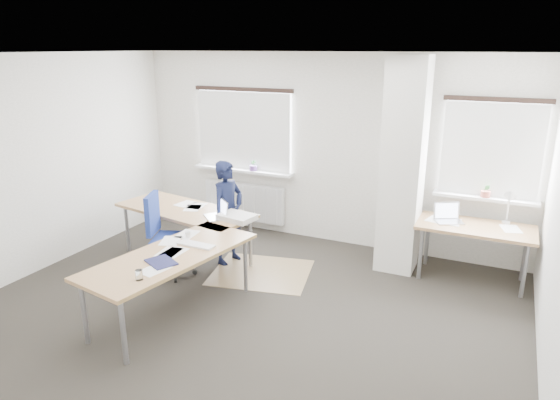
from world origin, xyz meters
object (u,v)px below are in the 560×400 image
at_px(desk_main, 182,232).
at_px(task_chair, 170,252).
at_px(person, 228,213).
at_px(desk_side, 476,229).

xyz_separation_m(desk_main, task_chair, (-0.33, 0.15, -0.39)).
xyz_separation_m(task_chair, person, (0.48, 0.68, 0.41)).
distance_m(desk_side, task_chair, 3.89).
distance_m(desk_main, task_chair, 0.53).
bearing_deg(desk_main, person, 89.28).
bearing_deg(person, task_chair, 157.12).
height_order(desk_side, task_chair, desk_side).
xyz_separation_m(desk_main, desk_side, (3.25, 1.65, -0.01)).
distance_m(desk_main, desk_side, 3.64).
relative_size(desk_side, task_chair, 1.28).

